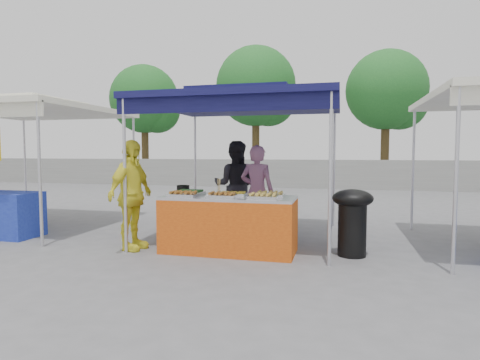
% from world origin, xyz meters
% --- Properties ---
extents(ground_plane, '(80.00, 80.00, 0.00)m').
position_xyz_m(ground_plane, '(0.00, 0.00, 0.00)').
color(ground_plane, slate).
extents(back_wall, '(40.00, 0.25, 1.20)m').
position_xyz_m(back_wall, '(0.00, 11.00, 0.60)').
color(back_wall, gray).
rests_on(back_wall, ground_plane).
extents(main_canopy, '(3.20, 3.20, 2.57)m').
position_xyz_m(main_canopy, '(0.00, 0.97, 2.37)').
color(main_canopy, silver).
rests_on(main_canopy, ground_plane).
extents(neighbor_stall_left, '(3.20, 3.20, 2.57)m').
position_xyz_m(neighbor_stall_left, '(-4.50, 0.57, 1.60)').
color(neighbor_stall_left, silver).
rests_on(neighbor_stall_left, ground_plane).
extents(tree_0, '(3.52, 3.46, 5.95)m').
position_xyz_m(tree_0, '(-8.02, 13.09, 4.07)').
color(tree_0, '#46351B').
rests_on(tree_0, ground_plane).
extents(tree_1, '(3.84, 3.84, 6.61)m').
position_xyz_m(tree_1, '(-2.25, 13.37, 4.52)').
color(tree_1, '#46351B').
rests_on(tree_1, ground_plane).
extents(tree_2, '(3.53, 3.47, 5.96)m').
position_xyz_m(tree_2, '(3.67, 12.92, 4.08)').
color(tree_2, '#46351B').
rests_on(tree_2, ground_plane).
extents(vendor_table, '(2.00, 0.80, 0.85)m').
position_xyz_m(vendor_table, '(0.00, -0.10, 0.43)').
color(vendor_table, '#D15112').
rests_on(vendor_table, ground_plane).
extents(food_tray_fl, '(0.42, 0.30, 0.07)m').
position_xyz_m(food_tray_fl, '(-0.63, -0.34, 0.88)').
color(food_tray_fl, silver).
rests_on(food_tray_fl, vendor_table).
extents(food_tray_fm, '(0.42, 0.30, 0.07)m').
position_xyz_m(food_tray_fm, '(-0.03, -0.34, 0.88)').
color(food_tray_fm, silver).
rests_on(food_tray_fm, vendor_table).
extents(food_tray_fr, '(0.42, 0.30, 0.07)m').
position_xyz_m(food_tray_fr, '(0.57, -0.33, 0.88)').
color(food_tray_fr, silver).
rests_on(food_tray_fr, vendor_table).
extents(food_tray_bl, '(0.42, 0.30, 0.07)m').
position_xyz_m(food_tray_bl, '(-0.66, 0.01, 0.88)').
color(food_tray_bl, silver).
rests_on(food_tray_bl, vendor_table).
extents(food_tray_bm, '(0.42, 0.30, 0.07)m').
position_xyz_m(food_tray_bm, '(0.05, -0.04, 0.88)').
color(food_tray_bm, silver).
rests_on(food_tray_bm, vendor_table).
extents(food_tray_br, '(0.42, 0.30, 0.07)m').
position_xyz_m(food_tray_br, '(0.62, -0.05, 0.88)').
color(food_tray_br, silver).
rests_on(food_tray_br, vendor_table).
extents(cooking_pot, '(0.21, 0.21, 0.12)m').
position_xyz_m(cooking_pot, '(-0.88, 0.26, 0.91)').
color(cooking_pot, black).
rests_on(cooking_pot, vendor_table).
extents(skewer_cup, '(0.07, 0.07, 0.09)m').
position_xyz_m(skewer_cup, '(-0.11, -0.23, 0.89)').
color(skewer_cup, silver).
rests_on(skewer_cup, vendor_table).
extents(wok_burner, '(0.59, 0.59, 0.99)m').
position_xyz_m(wok_burner, '(1.81, 0.12, 0.58)').
color(wok_burner, black).
rests_on(wok_burner, ground_plane).
extents(crate_left, '(0.53, 0.37, 0.32)m').
position_xyz_m(crate_left, '(-0.27, 0.58, 0.16)').
color(crate_left, '#1527AF').
rests_on(crate_left, ground_plane).
extents(crate_right, '(0.50, 0.35, 0.30)m').
position_xyz_m(crate_right, '(0.31, 0.45, 0.15)').
color(crate_right, '#1527AF').
rests_on(crate_right, ground_plane).
extents(crate_stacked, '(0.47, 0.33, 0.28)m').
position_xyz_m(crate_stacked, '(0.31, 0.45, 0.44)').
color(crate_stacked, '#1527AF').
rests_on(crate_stacked, crate_right).
extents(vendor_woman, '(0.64, 0.46, 1.64)m').
position_xyz_m(vendor_woman, '(0.23, 0.91, 0.82)').
color(vendor_woman, '#945E82').
rests_on(vendor_woman, ground_plane).
extents(helper_man, '(0.92, 0.76, 1.73)m').
position_xyz_m(helper_man, '(-0.36, 1.66, 0.87)').
color(helper_man, black).
rests_on(helper_man, ground_plane).
extents(customer_person, '(0.53, 1.04, 1.71)m').
position_xyz_m(customer_person, '(-1.51, -0.32, 0.85)').
color(customer_person, yellow).
rests_on(customer_person, ground_plane).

